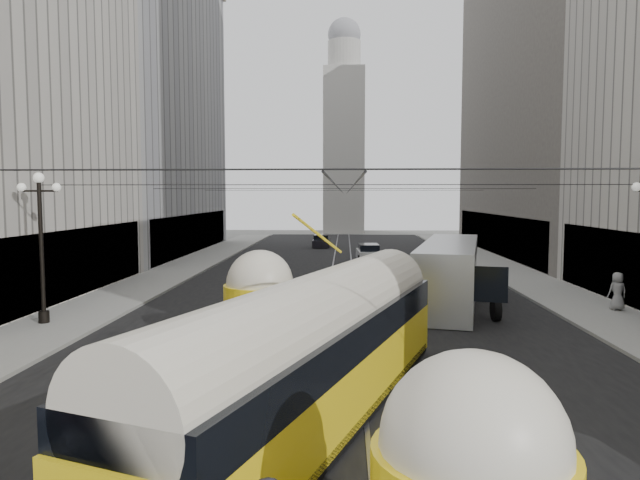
{
  "coord_description": "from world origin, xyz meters",
  "views": [
    {
      "loc": [
        0.21,
        -5.38,
        5.58
      ],
      "look_at": [
        -0.67,
        14.6,
        4.0
      ],
      "focal_mm": 32.0,
      "sensor_mm": 36.0,
      "label": 1
    }
  ],
  "objects": [
    {
      "name": "road",
      "position": [
        0.0,
        32.5,
        0.0
      ],
      "size": [
        20.0,
        85.0,
        0.02
      ],
      "primitive_type": "cube",
      "color": "black",
      "rests_on": "ground"
    },
    {
      "name": "sidewalk_left",
      "position": [
        -12.0,
        36.0,
        0.07
      ],
      "size": [
        4.0,
        72.0,
        0.15
      ],
      "primitive_type": "cube",
      "color": "gray",
      "rests_on": "ground"
    },
    {
      "name": "sidewalk_right",
      "position": [
        12.0,
        36.0,
        0.07
      ],
      "size": [
        4.0,
        72.0,
        0.15
      ],
      "primitive_type": "cube",
      "color": "gray",
      "rests_on": "ground"
    },
    {
      "name": "rail_left",
      "position": [
        -0.75,
        32.5,
        0.0
      ],
      "size": [
        0.12,
        85.0,
        0.04
      ],
      "primitive_type": "cube",
      "color": "gray",
      "rests_on": "ground"
    },
    {
      "name": "rail_right",
      "position": [
        0.75,
        32.5,
        0.0
      ],
      "size": [
        0.12,
        85.0,
        0.04
      ],
      "primitive_type": "cube",
      "color": "gray",
      "rests_on": "ground"
    },
    {
      "name": "building_left_far",
      "position": [
        -19.99,
        48.0,
        14.31
      ],
      "size": [
        12.6,
        28.6,
        28.6
      ],
      "color": "#999999",
      "rests_on": "ground"
    },
    {
      "name": "building_right_far",
      "position": [
        20.0,
        48.0,
        16.31
      ],
      "size": [
        12.6,
        32.6,
        32.6
      ],
      "color": "#514C47",
      "rests_on": "ground"
    },
    {
      "name": "distant_tower",
      "position": [
        0.0,
        80.0,
        14.97
      ],
      "size": [
        6.0,
        6.0,
        31.36
      ],
      "color": "#B2AFA8",
      "rests_on": "ground"
    },
    {
      "name": "lamppost_left_mid",
      "position": [
        -12.6,
        18.0,
        3.74
      ],
      "size": [
        1.86,
        0.44,
        6.37
      ],
      "color": "black",
      "rests_on": "sidewalk_left"
    },
    {
      "name": "catenary",
      "position": [
        0.12,
        31.49,
        5.88
      ],
      "size": [
        25.0,
        72.0,
        0.23
      ],
      "color": "black",
      "rests_on": "ground"
    },
    {
      "name": "streetcar",
      "position": [
        -0.5,
        8.35,
        1.78
      ],
      "size": [
        7.37,
        15.82,
        3.65
      ],
      "color": "yellow",
      "rests_on": "ground"
    },
    {
      "name": "city_bus",
      "position": [
        5.61,
        23.99,
        1.73
      ],
      "size": [
        5.4,
        12.84,
        3.16
      ],
      "color": "#B4B7BA",
      "rests_on": "ground"
    },
    {
      "name": "sedan_white_far",
      "position": [
        2.22,
        43.0,
        0.64
      ],
      "size": [
        2.09,
        4.58,
        1.42
      ],
      "color": "silver",
      "rests_on": "ground"
    },
    {
      "name": "sedan_dark_far",
      "position": [
        -2.33,
        55.69,
        0.6
      ],
      "size": [
        1.78,
        4.23,
        1.33
      ],
      "color": "black",
      "rests_on": "ground"
    },
    {
      "name": "pedestrian_sidewalk_right",
      "position": [
        13.07,
        21.81,
        1.05
      ],
      "size": [
        0.93,
        0.63,
        1.8
      ],
      "primitive_type": "imported",
      "rotation": [
        0.0,
        0.0,
        3.24
      ],
      "color": "gray",
      "rests_on": "sidewalk_right"
    }
  ]
}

